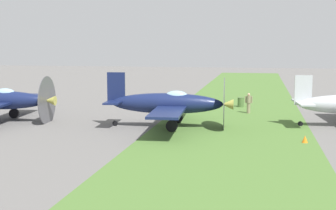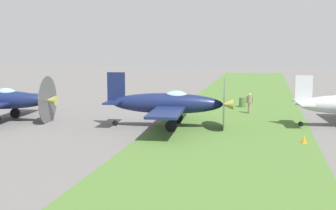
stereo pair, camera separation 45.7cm
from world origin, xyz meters
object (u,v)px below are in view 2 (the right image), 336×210
Objects in this scene: ground_crew_chief at (250,103)px; airplane_trail at (0,100)px; runway_marker_cone at (304,139)px; airplane_wingman at (169,104)px; fuel_drum at (242,102)px.

airplane_trail is at bearing 31.06° from ground_crew_chief.
airplane_trail reaches higher than runway_marker_cone.
airplane_wingman is 9.89m from runway_marker_cone.
airplane_trail is at bearing -56.13° from fuel_drum.
runway_marker_cone is at bearing 76.35° from airplane_trail.
fuel_drum is (-11.98, 17.85, -1.22)m from airplane_trail.
runway_marker_cone is (3.61, 9.09, -1.49)m from airplane_wingman.
airplane_wingman is at bearing 63.08° from ground_crew_chief.
runway_marker_cone is at bearing 115.43° from ground_crew_chief.
airplane_trail is 6.49× the size of ground_crew_chief.
runway_marker_cone is at bearing 16.18° from fuel_drum.
fuel_drum is 2.05× the size of runway_marker_cone.
airplane_trail is 12.48× the size of fuel_drum.
ground_crew_chief reaches higher than fuel_drum.
ground_crew_chief is (-8.04, 18.66, -0.76)m from airplane_trail.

